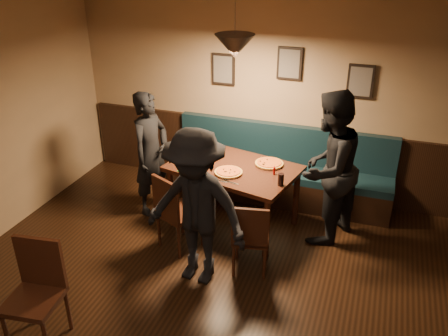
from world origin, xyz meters
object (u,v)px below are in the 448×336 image
object	(u,v)px
soda_glass	(281,180)
cafe_chair_far	(33,298)
booth_bench	(279,167)
diner_front	(196,209)
chair_near_right	(251,235)
chair_near_left	(180,211)
diner_right	(328,169)
diner_left	(151,154)
dining_table	(233,195)
tabasco_bottle	(274,170)

from	to	relation	value
soda_glass	cafe_chair_far	xyz separation A→B (m)	(-1.67, -2.16, -0.38)
booth_bench	diner_front	bearing A→B (deg)	-102.38
chair_near_right	soda_glass	distance (m)	0.71
chair_near_left	diner_right	distance (m)	1.77
diner_left	soda_glass	distance (m)	1.77
dining_table	diner_front	world-z (taller)	diner_front
diner_front	soda_glass	bearing A→B (deg)	57.50
booth_bench	tabasco_bottle	world-z (taller)	booth_bench
dining_table	diner_front	xyz separation A→B (m)	(-0.03, -1.13, 0.45)
chair_near_left	chair_near_right	world-z (taller)	chair_near_left
diner_front	cafe_chair_far	size ratio (longest dim) A/B	1.72
booth_bench	diner_right	bearing A→B (deg)	-44.99
diner_right	booth_bench	bearing A→B (deg)	-111.83
dining_table	cafe_chair_far	distance (m)	2.64
chair_near_right	diner_right	bearing A→B (deg)	42.83
chair_near_right	cafe_chair_far	size ratio (longest dim) A/B	0.87
diner_left	tabasco_bottle	size ratio (longest dim) A/B	14.38
dining_table	diner_right	size ratio (longest dim) A/B	0.82
diner_left	diner_right	bearing A→B (deg)	-75.84
cafe_chair_far	tabasco_bottle	bearing A→B (deg)	-130.45
soda_glass	booth_bench	bearing A→B (deg)	103.18
diner_right	dining_table	bearing A→B (deg)	-62.69
dining_table	chair_near_right	world-z (taller)	chair_near_right
chair_near_left	diner_front	bearing A→B (deg)	-24.19
diner_right	diner_front	size ratio (longest dim) A/B	1.08
diner_front	soda_glass	xyz separation A→B (m)	(0.67, 0.85, 0.02)
chair_near_right	soda_glass	bearing A→B (deg)	59.93
dining_table	booth_bench	bearing A→B (deg)	76.05
chair_near_right	diner_left	distance (m)	1.80
chair_near_left	diner_front	size ratio (longest dim) A/B	0.55
soda_glass	cafe_chair_far	distance (m)	2.76
soda_glass	cafe_chair_far	size ratio (longest dim) A/B	0.14
diner_front	diner_right	bearing A→B (deg)	52.57
chair_near_left	diner_left	bearing A→B (deg)	161.23
booth_bench	diner_front	world-z (taller)	diner_front
booth_bench	chair_near_right	distance (m)	1.60
dining_table	diner_front	distance (m)	1.22
dining_table	soda_glass	size ratio (longest dim) A/B	10.58
chair_near_left	chair_near_right	bearing A→B (deg)	15.88
chair_near_left	cafe_chair_far	bearing A→B (deg)	-83.40
dining_table	diner_front	size ratio (longest dim) A/B	0.88
soda_glass	tabasco_bottle	size ratio (longest dim) A/B	1.25
tabasco_bottle	chair_near_right	bearing A→B (deg)	-93.66
diner_left	soda_glass	world-z (taller)	diner_left
diner_front	cafe_chair_far	xyz separation A→B (m)	(-1.00, -1.31, -0.36)
chair_near_left	tabasco_bottle	xyz separation A→B (m)	(0.95, 0.62, 0.39)
chair_near_left	diner_front	distance (m)	0.73
booth_bench	cafe_chair_far	xyz separation A→B (m)	(-1.42, -3.23, -0.00)
booth_bench	soda_glass	bearing A→B (deg)	-76.82
diner_left	cafe_chair_far	world-z (taller)	diner_left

